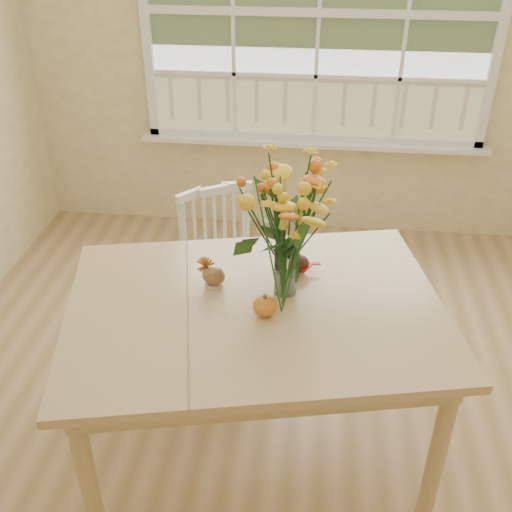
# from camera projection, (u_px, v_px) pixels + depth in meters

# --- Properties ---
(floor) EXTENTS (4.00, 4.50, 0.01)m
(floor) POSITION_uv_depth(u_px,v_px,m) (289.00, 464.00, 2.73)
(floor) COLOR #9F7D4D
(floor) RESTS_ON ground
(wall_back) EXTENTS (4.00, 0.02, 2.70)m
(wall_back) POSITION_uv_depth(u_px,v_px,m) (318.00, 44.00, 3.90)
(wall_back) COLOR #CEBA84
(wall_back) RESTS_ON floor
(window) EXTENTS (2.42, 0.12, 1.74)m
(window) POSITION_uv_depth(u_px,v_px,m) (319.00, 16.00, 3.77)
(window) COLOR silver
(window) RESTS_ON wall_back
(dining_table) EXTENTS (1.70, 1.38, 0.81)m
(dining_table) POSITION_uv_depth(u_px,v_px,m) (255.00, 323.00, 2.46)
(dining_table) COLOR tan
(dining_table) RESTS_ON floor
(windsor_chair) EXTENTS (0.56, 0.55, 0.90)m
(windsor_chair) POSITION_uv_depth(u_px,v_px,m) (222.00, 263.00, 3.23)
(windsor_chair) COLOR white
(windsor_chair) RESTS_ON floor
(flower_vase) EXTENTS (0.45, 0.45, 0.54)m
(flower_vase) POSITION_uv_depth(u_px,v_px,m) (287.00, 223.00, 2.32)
(flower_vase) COLOR white
(flower_vase) RESTS_ON dining_table
(pumpkin) EXTENTS (0.10, 0.10, 0.08)m
(pumpkin) POSITION_uv_depth(u_px,v_px,m) (265.00, 307.00, 2.34)
(pumpkin) COLOR #C96017
(pumpkin) RESTS_ON dining_table
(turkey_figurine) EXTENTS (0.11, 0.08, 0.12)m
(turkey_figurine) POSITION_uv_depth(u_px,v_px,m) (214.00, 276.00, 2.50)
(turkey_figurine) COLOR #CCB78C
(turkey_figurine) RESTS_ON dining_table
(dark_gourd) EXTENTS (0.13, 0.11, 0.08)m
(dark_gourd) POSITION_uv_depth(u_px,v_px,m) (299.00, 264.00, 2.59)
(dark_gourd) COLOR #38160F
(dark_gourd) RESTS_ON dining_table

